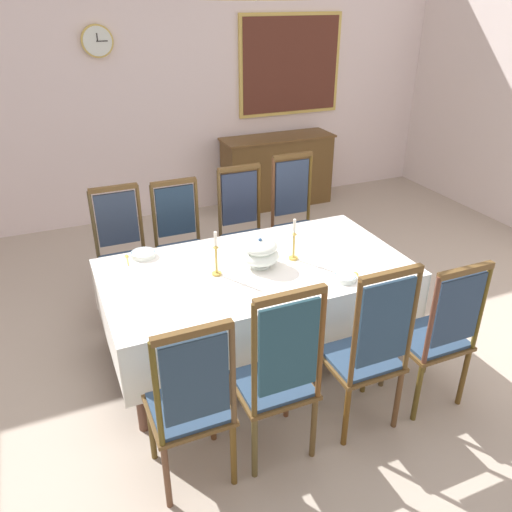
# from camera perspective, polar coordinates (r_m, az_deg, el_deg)

# --- Properties ---
(ground) EXTENTS (7.52, 6.27, 0.04)m
(ground) POSITION_cam_1_polar(r_m,az_deg,el_deg) (4.13, 0.39, -10.89)
(ground) COLOR #B4A594
(back_wall) EXTENTS (7.52, 0.08, 3.19)m
(back_wall) POSITION_cam_1_polar(r_m,az_deg,el_deg) (6.37, -11.66, 18.16)
(back_wall) COLOR silver
(back_wall) RESTS_ON ground
(dining_table) EXTENTS (2.19, 1.17, 0.74)m
(dining_table) POSITION_cam_1_polar(r_m,az_deg,el_deg) (3.81, 0.02, -2.16)
(dining_table) COLOR brown
(dining_table) RESTS_ON ground
(tablecloth) EXTENTS (2.21, 1.19, 0.44)m
(tablecloth) POSITION_cam_1_polar(r_m,az_deg,el_deg) (3.83, 0.02, -2.74)
(tablecloth) COLOR white
(tablecloth) RESTS_ON dining_table
(chair_south_a) EXTENTS (0.44, 0.42, 1.13)m
(chair_south_a) POSITION_cam_1_polar(r_m,az_deg,el_deg) (2.88, -7.15, -15.80)
(chair_south_a) COLOR #554019
(chair_south_a) RESTS_ON ground
(chair_north_a) EXTENTS (0.44, 0.42, 1.11)m
(chair_north_a) POSITION_cam_1_polar(r_m,az_deg,el_deg) (4.52, -14.44, 0.52)
(chair_north_a) COLOR brown
(chair_north_a) RESTS_ON ground
(chair_south_b) EXTENTS (0.44, 0.42, 1.21)m
(chair_south_b) POSITION_cam_1_polar(r_m,az_deg,el_deg) (2.99, 2.44, -12.97)
(chair_south_b) COLOR brown
(chair_south_b) RESTS_ON ground
(chair_north_b) EXTENTS (0.44, 0.42, 1.09)m
(chair_north_b) POSITION_cam_1_polar(r_m,az_deg,el_deg) (4.61, -8.24, 1.58)
(chair_north_b) COLOR brown
(chair_north_b) RESTS_ON ground
(chair_south_c) EXTENTS (0.44, 0.42, 1.20)m
(chair_south_c) POSITION_cam_1_polar(r_m,az_deg,el_deg) (3.25, 12.27, -10.04)
(chair_south_c) COLOR brown
(chair_south_c) RESTS_ON ground
(chair_north_c) EXTENTS (0.44, 0.42, 1.14)m
(chair_north_c) POSITION_cam_1_polar(r_m,az_deg,el_deg) (4.77, -1.27, 3.03)
(chair_north_c) COLOR #574414
(chair_north_c) RESTS_ON ground
(chair_south_d) EXTENTS (0.44, 0.42, 1.11)m
(chair_south_d) POSITION_cam_1_polar(r_m,az_deg,el_deg) (3.57, 19.36, -7.99)
(chair_south_d) COLOR brown
(chair_south_d) RESTS_ON ground
(chair_north_d) EXTENTS (0.44, 0.42, 1.19)m
(chair_north_d) POSITION_cam_1_polar(r_m,az_deg,el_deg) (4.98, 4.46, 4.20)
(chair_north_d) COLOR brown
(chair_north_d) RESTS_ON ground
(soup_tureen) EXTENTS (0.28, 0.28, 0.22)m
(soup_tureen) POSITION_cam_1_polar(r_m,az_deg,el_deg) (3.73, 0.46, 0.38)
(soup_tureen) COLOR white
(soup_tureen) RESTS_ON tablecloth
(candlestick_west) EXTENTS (0.07, 0.07, 0.33)m
(candlestick_west) POSITION_cam_1_polar(r_m,az_deg,el_deg) (3.61, -4.41, -0.22)
(candlestick_west) COLOR gold
(candlestick_west) RESTS_ON tablecloth
(candlestick_east) EXTENTS (0.07, 0.07, 0.32)m
(candlestick_east) POSITION_cam_1_polar(r_m,az_deg,el_deg) (3.83, 4.19, 1.36)
(candlestick_east) COLOR gold
(candlestick_east) RESTS_ON tablecloth
(bowl_near_left) EXTENTS (0.16, 0.16, 0.04)m
(bowl_near_left) POSITION_cam_1_polar(r_m,az_deg,el_deg) (3.64, 9.82, -2.34)
(bowl_near_left) COLOR white
(bowl_near_left) RESTS_ON tablecloth
(bowl_near_right) EXTENTS (0.19, 0.19, 0.04)m
(bowl_near_right) POSITION_cam_1_polar(r_m,az_deg,el_deg) (3.99, -12.33, 0.23)
(bowl_near_right) COLOR white
(bowl_near_right) RESTS_ON tablecloth
(spoon_primary) EXTENTS (0.05, 0.18, 0.01)m
(spoon_primary) POSITION_cam_1_polar(r_m,az_deg,el_deg) (3.72, 11.06, -2.04)
(spoon_primary) COLOR gold
(spoon_primary) RESTS_ON tablecloth
(spoon_secondary) EXTENTS (0.04, 0.18, 0.01)m
(spoon_secondary) POSITION_cam_1_polar(r_m,az_deg,el_deg) (4.01, -14.05, -0.14)
(spoon_secondary) COLOR gold
(spoon_secondary) RESTS_ON tablecloth
(sideboard) EXTENTS (1.44, 0.48, 0.90)m
(sideboard) POSITION_cam_1_polar(r_m,az_deg,el_deg) (6.80, 2.33, 9.34)
(sideboard) COLOR brown
(sideboard) RESTS_ON ground
(mounted_clock) EXTENTS (0.33, 0.06, 0.33)m
(mounted_clock) POSITION_cam_1_polar(r_m,az_deg,el_deg) (6.15, -17.10, 21.71)
(mounted_clock) COLOR #D1B251
(framed_painting) EXTENTS (1.37, 0.05, 1.20)m
(framed_painting) POSITION_cam_1_polar(r_m,az_deg,el_deg) (6.88, 3.81, 20.25)
(framed_painting) COLOR #D1B251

